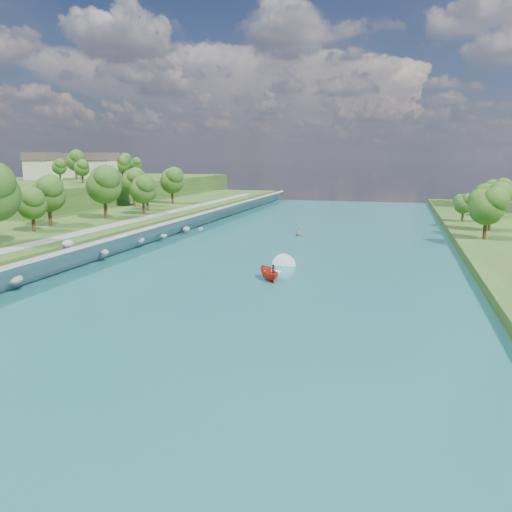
% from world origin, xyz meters
% --- Properties ---
extents(ground, '(260.00, 260.00, 0.00)m').
position_xyz_m(ground, '(0.00, 0.00, 0.00)').
color(ground, '#2D5119').
rests_on(ground, ground).
extents(river_water, '(55.00, 240.00, 0.10)m').
position_xyz_m(river_water, '(0.00, 20.00, 0.05)').
color(river_water, '#175958').
rests_on(river_water, ground).
extents(ridge_west, '(60.00, 120.00, 9.00)m').
position_xyz_m(ridge_west, '(-82.50, 95.00, 4.50)').
color(ridge_west, '#2D5119').
rests_on(ridge_west, ground).
extents(riprap_bank, '(4.70, 236.00, 4.56)m').
position_xyz_m(riprap_bank, '(-25.85, 18.80, 1.80)').
color(riprap_bank, slate).
rests_on(riprap_bank, ground).
extents(riverside_path, '(3.00, 200.00, 0.10)m').
position_xyz_m(riverside_path, '(-32.50, 20.00, 3.55)').
color(riverside_path, gray).
rests_on(riverside_path, berm_west).
extents(ridge_houses, '(29.50, 29.50, 8.40)m').
position_xyz_m(ridge_houses, '(-88.67, 100.00, 13.31)').
color(ridge_houses, beige).
rests_on(ridge_houses, ridge_west).
extents(trees_ridge, '(21.85, 64.14, 10.80)m').
position_xyz_m(trees_ridge, '(-77.98, 102.47, 13.63)').
color(trees_ridge, '#264612').
rests_on(trees_ridge, ridge_west).
extents(motorboat, '(3.91, 19.14, 1.93)m').
position_xyz_m(motorboat, '(1.79, 16.60, 0.86)').
color(motorboat, red).
rests_on(motorboat, river_water).
extents(raft, '(2.59, 2.98, 1.60)m').
position_xyz_m(raft, '(-1.79, 53.61, 0.45)').
color(raft, '#92949A').
rests_on(raft, river_water).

